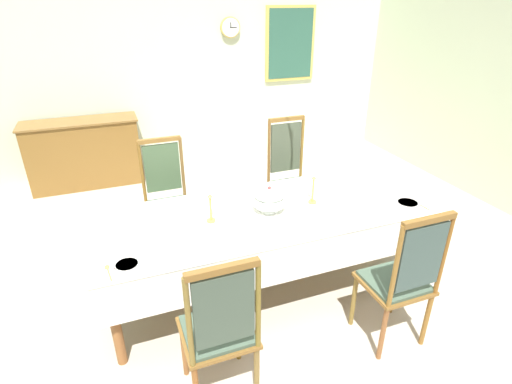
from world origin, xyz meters
TOP-DOWN VIEW (x-y plane):
  - ground at (0.00, 0.00)m, footprint 6.45×5.94m
  - back_wall at (0.00, 3.01)m, footprint 6.45×0.08m
  - dining_table at (0.00, -0.18)m, footprint 2.68×1.02m
  - tablecloth at (0.00, -0.18)m, footprint 2.70×1.04m
  - chair_south_a at (-0.65, -1.09)m, footprint 0.44×0.42m
  - chair_north_a at (-0.65, 0.74)m, footprint 0.44×0.42m
  - chair_south_b at (0.67, -1.09)m, footprint 0.44×0.42m
  - chair_north_b at (0.67, 0.75)m, footprint 0.44×0.42m
  - soup_tureen at (0.05, -0.18)m, footprint 0.27×0.27m
  - candlestick_west at (-0.44, -0.18)m, footprint 0.07×0.07m
  - candlestick_east at (0.44, -0.18)m, footprint 0.07×0.07m
  - bowl_near_left at (1.14, -0.53)m, footprint 0.20×0.20m
  - bowl_near_right at (-1.10, -0.56)m, footprint 0.17×0.17m
  - spoon_primary at (1.26, -0.51)m, footprint 0.03×0.18m
  - spoon_secondary at (-1.22, -0.53)m, footprint 0.04×0.18m
  - sideboard at (-1.43, 2.69)m, footprint 1.44×0.48m
  - mounted_clock at (0.73, 2.94)m, footprint 0.28×0.06m
  - framed_painting at (1.67, 2.95)m, footprint 0.79×0.05m

SIDE VIEW (x-z plane):
  - ground at x=0.00m, z-range -0.04..0.00m
  - sideboard at x=-1.43m, z-range 0.00..0.91m
  - chair_south_a at x=-0.65m, z-range 0.02..1.13m
  - chair_south_b at x=0.67m, z-range 0.02..1.15m
  - chair_north_a at x=-0.65m, z-range 0.01..1.16m
  - chair_north_b at x=0.67m, z-range 0.00..1.22m
  - tablecloth at x=0.00m, z-range 0.52..0.85m
  - dining_table at x=0.00m, z-range 0.31..1.07m
  - spoon_primary at x=1.26m, z-range 0.76..0.77m
  - spoon_secondary at x=-1.22m, z-range 0.76..0.77m
  - bowl_near_right at x=-1.10m, z-range 0.77..0.80m
  - bowl_near_left at x=1.14m, z-range 0.77..0.82m
  - soup_tureen at x=0.05m, z-range 0.76..0.98m
  - candlestick_west at x=-0.44m, z-range 0.73..1.06m
  - candlestick_east at x=0.44m, z-range 0.73..1.07m
  - framed_painting at x=1.67m, z-range 1.17..2.23m
  - back_wall at x=0.00m, z-range 0.00..3.60m
  - mounted_clock at x=0.73m, z-range 1.81..2.09m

